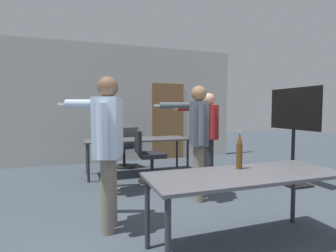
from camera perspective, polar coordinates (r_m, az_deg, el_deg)
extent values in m
cube|color=beige|center=(6.91, -8.83, 4.79)|extent=(5.89, 0.10, 2.98)
cube|color=olive|center=(7.14, 0.00, 1.05)|extent=(0.90, 0.02, 2.05)
cube|color=#4C4C51|center=(2.65, 16.54, -10.13)|extent=(1.90, 0.72, 0.03)
cylinder|color=#2D2D33|center=(2.13, -0.03, -24.12)|extent=(0.05, 0.05, 0.71)
cylinder|color=#2D2D33|center=(2.66, -4.53, -18.31)|extent=(0.05, 0.05, 0.71)
cylinder|color=#2D2D33|center=(3.53, 25.60, -13.07)|extent=(0.05, 0.05, 0.71)
cube|color=#4C4C51|center=(5.46, -6.65, -2.94)|extent=(2.11, 0.74, 0.03)
cylinder|color=#2D2D33|center=(5.09, -16.97, -7.78)|extent=(0.05, 0.05, 0.71)
cylinder|color=#2D2D33|center=(5.53, 4.30, -6.72)|extent=(0.05, 0.05, 0.71)
cylinder|color=#2D2D33|center=(5.70, -17.21, -6.56)|extent=(0.05, 0.05, 0.71)
cylinder|color=#2D2D33|center=(6.10, 1.96, -5.74)|extent=(0.05, 0.05, 0.71)
cube|color=black|center=(5.33, 25.37, -11.21)|extent=(0.44, 0.56, 0.03)
cylinder|color=black|center=(5.22, 25.52, -5.95)|extent=(0.06, 0.06, 0.96)
cube|color=black|center=(5.16, 25.78, 3.41)|extent=(0.04, 1.10, 0.74)
cube|color=black|center=(5.17, 25.96, 3.40)|extent=(0.01, 1.01, 0.65)
cylinder|color=slate|center=(3.89, 6.82, -10.34)|extent=(0.12, 0.12, 0.82)
cylinder|color=slate|center=(4.05, 6.37, -9.78)|extent=(0.12, 0.12, 0.82)
cube|color=#4C5660|center=(3.86, 6.67, 0.57)|extent=(0.31, 0.44, 0.65)
sphere|color=#936B4C|center=(3.86, 6.72, 7.04)|extent=(0.23, 0.23, 0.23)
cylinder|color=#4C5660|center=(3.62, 7.39, 0.16)|extent=(0.09, 0.09, 0.56)
cylinder|color=#4C5660|center=(4.06, 2.16, 4.50)|extent=(0.56, 0.24, 0.09)
cube|color=white|center=(4.04, -2.22, 4.50)|extent=(0.13, 0.07, 0.03)
cylinder|color=slate|center=(4.23, -12.93, -9.07)|extent=(0.13, 0.13, 0.85)
cylinder|color=slate|center=(4.41, -12.81, -8.55)|extent=(0.13, 0.13, 0.85)
cube|color=#195633|center=(4.22, -13.02, 1.30)|extent=(0.31, 0.47, 0.67)
sphere|color=#DBAD89|center=(4.23, -13.11, 7.42)|extent=(0.23, 0.23, 0.23)
cylinder|color=#195633|center=(3.95, -13.21, 0.89)|extent=(0.10, 0.10, 0.58)
cylinder|color=#195633|center=(4.51, -16.57, 4.84)|extent=(0.59, 0.19, 0.10)
cube|color=white|center=(4.56, -20.57, 4.74)|extent=(0.12, 0.05, 0.03)
cylinder|color=slate|center=(3.00, -13.07, -14.60)|extent=(0.14, 0.14, 0.83)
cylinder|color=slate|center=(3.18, -12.31, -13.54)|extent=(0.14, 0.14, 0.83)
cube|color=silver|center=(2.95, -12.88, -0.24)|extent=(0.38, 0.51, 0.65)
sphere|color=brown|center=(2.96, -13.00, 8.30)|extent=(0.23, 0.23, 0.23)
cylinder|color=silver|center=(2.68, -14.13, -1.11)|extent=(0.11, 0.11, 0.56)
cylinder|color=silver|center=(3.29, -16.73, 4.62)|extent=(0.57, 0.28, 0.11)
cube|color=white|center=(3.39, -21.82, 4.48)|extent=(0.13, 0.07, 0.03)
cylinder|color=#28282D|center=(4.96, 9.11, -7.43)|extent=(0.13, 0.13, 0.80)
cylinder|color=#28282D|center=(5.13, 8.51, -7.05)|extent=(0.13, 0.13, 0.80)
cube|color=maroon|center=(4.96, 8.89, 0.89)|extent=(0.32, 0.47, 0.63)
sphere|color=#DBAD89|center=(4.96, 8.93, 5.80)|extent=(0.22, 0.22, 0.22)
cylinder|color=maroon|center=(4.71, 9.82, 0.50)|extent=(0.10, 0.10, 0.54)
cylinder|color=maroon|center=(5.14, 5.14, 3.83)|extent=(0.55, 0.21, 0.10)
cube|color=white|center=(5.08, 1.82, 3.85)|extent=(0.12, 0.06, 0.03)
cylinder|color=black|center=(5.02, -3.49, -11.76)|extent=(0.52, 0.52, 0.03)
cylinder|color=black|center=(4.97, -3.50, -9.20)|extent=(0.06, 0.06, 0.43)
cube|color=black|center=(4.92, -3.51, -6.31)|extent=(0.48, 0.48, 0.08)
cube|color=black|center=(4.83, -6.54, -3.51)|extent=(0.08, 0.44, 0.42)
cylinder|color=black|center=(6.29, -9.50, -8.65)|extent=(0.52, 0.52, 0.03)
cylinder|color=black|center=(6.24, -9.52, -6.66)|extent=(0.06, 0.06, 0.41)
cube|color=#4C4C51|center=(6.20, -9.55, -4.42)|extent=(0.57, 0.57, 0.08)
cube|color=#4C4C51|center=(5.94, -8.48, -2.33)|extent=(0.44, 0.18, 0.42)
cylinder|color=#563314|center=(2.79, 15.27, -6.37)|extent=(0.06, 0.06, 0.26)
cone|color=#563314|center=(2.76, 15.34, -2.52)|extent=(0.06, 0.06, 0.12)
cylinder|color=gold|center=(2.76, 15.36, -1.23)|extent=(0.03, 0.03, 0.01)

